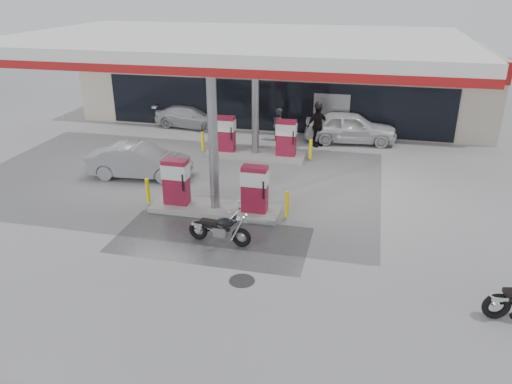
{
  "coord_description": "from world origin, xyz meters",
  "views": [
    {
      "loc": [
        4.97,
        -12.94,
        7.42
      ],
      "look_at": [
        1.62,
        1.25,
        1.2
      ],
      "focal_mm": 35.0,
      "sensor_mm": 36.0,
      "label": 1
    }
  ],
  "objects_px": {
    "parked_car_left": "(192,116)",
    "parked_motorcycle": "(220,229)",
    "pump_island_near": "(215,193)",
    "sedan_white": "(351,127)",
    "pump_island_far": "(255,142)",
    "parked_car_right": "(361,122)",
    "attendant": "(279,124)",
    "hatchback_silver": "(139,161)",
    "biker_walking": "(318,126)"
  },
  "relations": [
    {
      "from": "pump_island_near",
      "to": "biker_walking",
      "type": "distance_m",
      "value": 8.59
    },
    {
      "from": "pump_island_near",
      "to": "parked_motorcycle",
      "type": "height_order",
      "value": "pump_island_near"
    },
    {
      "from": "pump_island_near",
      "to": "pump_island_far",
      "type": "bearing_deg",
      "value": 90.0
    },
    {
      "from": "hatchback_silver",
      "to": "biker_walking",
      "type": "relative_size",
      "value": 2.01
    },
    {
      "from": "parked_car_left",
      "to": "biker_walking",
      "type": "bearing_deg",
      "value": -97.39
    },
    {
      "from": "parked_motorcycle",
      "to": "hatchback_silver",
      "type": "height_order",
      "value": "hatchback_silver"
    },
    {
      "from": "attendant",
      "to": "hatchback_silver",
      "type": "relative_size",
      "value": 0.39
    },
    {
      "from": "biker_walking",
      "to": "parked_car_right",
      "type": "bearing_deg",
      "value": 9.34
    },
    {
      "from": "parked_motorcycle",
      "to": "parked_car_right",
      "type": "bearing_deg",
      "value": 80.13
    },
    {
      "from": "hatchback_silver",
      "to": "biker_walking",
      "type": "xyz_separation_m",
      "value": [
        6.5,
        5.73,
        0.34
      ]
    },
    {
      "from": "parked_car_right",
      "to": "biker_walking",
      "type": "height_order",
      "value": "biker_walking"
    },
    {
      "from": "pump_island_near",
      "to": "pump_island_far",
      "type": "relative_size",
      "value": 1.0
    },
    {
      "from": "attendant",
      "to": "pump_island_near",
      "type": "bearing_deg",
      "value": 153.93
    },
    {
      "from": "pump_island_far",
      "to": "parked_car_left",
      "type": "xyz_separation_m",
      "value": [
        -4.5,
        4.0,
        -0.12
      ]
    },
    {
      "from": "hatchback_silver",
      "to": "pump_island_far",
      "type": "bearing_deg",
      "value": -53.76
    },
    {
      "from": "attendant",
      "to": "sedan_white",
      "type": "bearing_deg",
      "value": -105.95
    },
    {
      "from": "attendant",
      "to": "parked_car_left",
      "type": "xyz_separation_m",
      "value": [
        -5.05,
        1.2,
        -0.21
      ]
    },
    {
      "from": "pump_island_near",
      "to": "sedan_white",
      "type": "height_order",
      "value": "pump_island_near"
    },
    {
      "from": "pump_island_near",
      "to": "hatchback_silver",
      "type": "xyz_separation_m",
      "value": [
        -3.98,
        2.47,
        -0.04
      ]
    },
    {
      "from": "sedan_white",
      "to": "parked_car_left",
      "type": "relative_size",
      "value": 1.09
    },
    {
      "from": "hatchback_silver",
      "to": "parked_car_right",
      "type": "height_order",
      "value": "hatchback_silver"
    },
    {
      "from": "pump_island_near",
      "to": "parked_car_right",
      "type": "height_order",
      "value": "pump_island_near"
    },
    {
      "from": "attendant",
      "to": "parked_car_right",
      "type": "bearing_deg",
      "value": -84.33
    },
    {
      "from": "pump_island_far",
      "to": "parked_motorcycle",
      "type": "height_order",
      "value": "pump_island_far"
    },
    {
      "from": "attendant",
      "to": "parked_car_right",
      "type": "distance_m",
      "value": 4.48
    },
    {
      "from": "hatchback_silver",
      "to": "parked_car_right",
      "type": "bearing_deg",
      "value": -50.48
    },
    {
      "from": "parked_car_right",
      "to": "parked_car_left",
      "type": "bearing_deg",
      "value": 75.05
    },
    {
      "from": "parked_car_left",
      "to": "attendant",
      "type": "bearing_deg",
      "value": -96.38
    },
    {
      "from": "hatchback_silver",
      "to": "parked_car_right",
      "type": "distance_m",
      "value": 11.97
    },
    {
      "from": "parked_car_right",
      "to": "biker_walking",
      "type": "xyz_separation_m",
      "value": [
        -1.98,
        -2.71,
        0.39
      ]
    },
    {
      "from": "hatchback_silver",
      "to": "parked_car_right",
      "type": "xyz_separation_m",
      "value": [
        8.48,
        8.45,
        -0.05
      ]
    },
    {
      "from": "parked_motorcycle",
      "to": "hatchback_silver",
      "type": "relative_size",
      "value": 0.5
    },
    {
      "from": "pump_island_far",
      "to": "attendant",
      "type": "xyz_separation_m",
      "value": [
        0.55,
        2.8,
        0.1
      ]
    },
    {
      "from": "parked_car_left",
      "to": "parked_car_right",
      "type": "relative_size",
      "value": 0.91
    },
    {
      "from": "pump_island_far",
      "to": "sedan_white",
      "type": "height_order",
      "value": "pump_island_far"
    },
    {
      "from": "pump_island_far",
      "to": "biker_walking",
      "type": "height_order",
      "value": "biker_walking"
    },
    {
      "from": "pump_island_near",
      "to": "parked_car_right",
      "type": "relative_size",
      "value": 1.15
    },
    {
      "from": "sedan_white",
      "to": "pump_island_far",
      "type": "bearing_deg",
      "value": 122.9
    },
    {
      "from": "parked_car_left",
      "to": "parked_motorcycle",
      "type": "bearing_deg",
      "value": -149.25
    },
    {
      "from": "pump_island_near",
      "to": "hatchback_silver",
      "type": "distance_m",
      "value": 4.68
    },
    {
      "from": "parked_car_left",
      "to": "biker_walking",
      "type": "relative_size",
      "value": 2.01
    },
    {
      "from": "attendant",
      "to": "hatchback_silver",
      "type": "distance_m",
      "value": 7.79
    },
    {
      "from": "pump_island_near",
      "to": "parked_car_right",
      "type": "xyz_separation_m",
      "value": [
        4.5,
        10.91,
        -0.09
      ]
    },
    {
      "from": "attendant",
      "to": "parked_car_left",
      "type": "distance_m",
      "value": 5.2
    },
    {
      "from": "parked_car_left",
      "to": "biker_walking",
      "type": "height_order",
      "value": "biker_walking"
    },
    {
      "from": "parked_motorcycle",
      "to": "biker_walking",
      "type": "bearing_deg",
      "value": 86.54
    },
    {
      "from": "pump_island_near",
      "to": "hatchback_silver",
      "type": "height_order",
      "value": "pump_island_near"
    },
    {
      "from": "parked_car_left",
      "to": "hatchback_silver",
      "type": "bearing_deg",
      "value": -169.05
    },
    {
      "from": "parked_car_left",
      "to": "parked_car_right",
      "type": "distance_m",
      "value": 9.05
    },
    {
      "from": "attendant",
      "to": "parked_motorcycle",
      "type": "bearing_deg",
      "value": 159.01
    }
  ]
}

